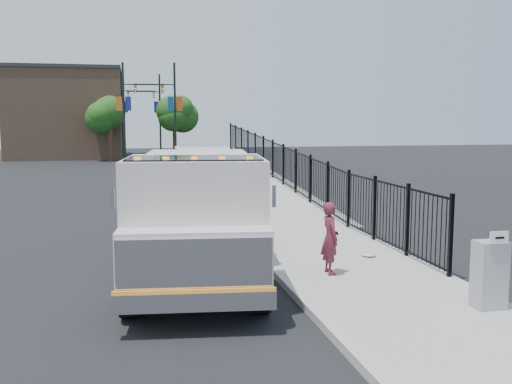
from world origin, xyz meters
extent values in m
plane|color=black|center=(0.00, 0.00, 0.00)|extent=(120.00, 120.00, 0.00)
cube|color=#9E998E|center=(1.93, -2.00, 0.06)|extent=(3.55, 12.00, 0.12)
cube|color=#ADAAA3|center=(0.00, -2.00, 0.08)|extent=(0.30, 12.00, 0.16)
cube|color=#9E998E|center=(2.12, 16.00, 0.00)|extent=(3.95, 24.06, 3.19)
cube|color=black|center=(3.55, 12.00, 0.90)|extent=(0.10, 28.00, 1.80)
cube|color=black|center=(-1.72, 0.38, 0.61)|extent=(2.04, 7.62, 0.24)
cube|color=silver|center=(-2.03, -2.15, 1.72)|extent=(2.89, 2.75, 2.22)
cube|color=silver|center=(-2.21, -3.53, 1.17)|extent=(2.68, 1.09, 1.11)
cube|color=silver|center=(-2.26, -3.93, 1.17)|extent=(2.54, 0.40, 0.94)
cube|color=silver|center=(-2.27, -4.02, 0.61)|extent=(2.67, 0.53, 0.31)
cube|color=orange|center=(-2.27, -4.02, 0.78)|extent=(2.65, 0.38, 0.07)
cube|color=black|center=(-2.07, -2.43, 2.39)|extent=(2.60, 1.73, 0.94)
cube|color=silver|center=(-1.54, 1.81, 1.72)|extent=(3.22, 4.95, 1.89)
cube|color=silver|center=(-3.55, -3.08, 2.22)|extent=(0.07, 0.07, 0.39)
cube|color=silver|center=(-0.79, -3.42, 2.22)|extent=(0.07, 0.07, 0.39)
cube|color=orange|center=(-3.11, -2.69, 2.85)|extent=(0.12, 0.10, 0.07)
cube|color=orange|center=(-2.61, -2.75, 2.85)|extent=(0.12, 0.10, 0.07)
cube|color=orange|center=(-2.12, -2.81, 2.85)|extent=(0.12, 0.10, 0.07)
cube|color=orange|center=(-1.62, -2.87, 2.85)|extent=(0.12, 0.10, 0.07)
cube|color=orange|center=(-1.13, -2.94, 2.85)|extent=(0.12, 0.10, 0.07)
cylinder|color=black|center=(-3.29, -2.78, 0.55)|extent=(0.49, 1.14, 1.11)
cylinder|color=black|center=(-0.97, -3.07, 0.55)|extent=(0.49, 1.14, 1.11)
cylinder|color=black|center=(-2.61, 2.62, 0.55)|extent=(0.49, 1.14, 1.11)
cylinder|color=black|center=(-0.30, 2.33, 0.55)|extent=(0.49, 1.14, 1.11)
cylinder|color=black|center=(-2.46, 3.83, 0.55)|extent=(0.49, 1.14, 1.11)
cylinder|color=black|center=(-0.15, 3.54, 0.55)|extent=(0.49, 1.14, 1.11)
imported|color=maroon|center=(1.07, -1.19, 0.93)|extent=(0.39, 0.59, 1.62)
cube|color=gray|center=(3.10, -4.06, 0.75)|extent=(0.55, 0.40, 1.25)
cube|color=white|center=(3.10, -4.28, 1.48)|extent=(0.35, 0.04, 0.22)
ellipsoid|color=silver|center=(2.59, 0.13, 0.17)|extent=(0.38, 0.38, 0.09)
cylinder|color=black|center=(-3.67, 33.48, 4.00)|extent=(0.18, 0.18, 8.00)
cube|color=black|center=(-2.07, 33.48, 6.30)|extent=(3.20, 0.08, 0.08)
cube|color=black|center=(-0.63, 33.48, 5.95)|extent=(0.18, 0.22, 0.60)
cube|color=navy|center=(-3.32, 33.48, 4.80)|extent=(0.45, 0.04, 1.10)
cube|color=#CE5718|center=(-4.02, 33.48, 4.80)|extent=(0.45, 0.04, 1.10)
cylinder|color=black|center=(0.30, 32.92, 4.00)|extent=(0.18, 0.18, 8.00)
cube|color=black|center=(-1.30, 32.92, 6.30)|extent=(3.20, 0.08, 0.08)
cube|color=black|center=(-2.74, 32.92, 5.95)|extent=(0.18, 0.22, 0.60)
cube|color=#CA4310|center=(0.65, 32.92, 4.80)|extent=(0.45, 0.04, 1.10)
cube|color=navy|center=(-0.05, 32.92, 4.80)|extent=(0.45, 0.04, 1.10)
cylinder|color=black|center=(-3.95, 43.46, 4.00)|extent=(0.18, 0.18, 8.00)
cube|color=black|center=(-2.35, 43.46, 6.30)|extent=(3.20, 0.08, 0.08)
cube|color=black|center=(-0.91, 43.46, 5.95)|extent=(0.18, 0.22, 0.60)
cube|color=navy|center=(-3.60, 43.46, 4.80)|extent=(0.45, 0.04, 1.10)
cube|color=#C03715|center=(-4.30, 43.46, 4.80)|extent=(0.45, 0.04, 1.10)
cylinder|color=black|center=(-0.27, 44.82, 4.00)|extent=(0.18, 0.18, 8.00)
cube|color=black|center=(-1.87, 44.82, 6.30)|extent=(3.20, 0.08, 0.08)
cube|color=black|center=(-3.31, 44.82, 5.95)|extent=(0.18, 0.22, 0.60)
cube|color=#CC6B03|center=(0.08, 44.82, 4.80)|extent=(0.45, 0.04, 1.10)
cube|color=#1414A5|center=(-0.62, 44.82, 4.80)|extent=(0.45, 0.04, 1.10)
cylinder|color=#382314|center=(-4.89, 37.65, 1.60)|extent=(0.36, 0.36, 3.20)
sphere|color=#194714|center=(-4.89, 37.65, 4.00)|extent=(2.91, 2.91, 2.91)
cylinder|color=#382314|center=(0.71, 39.30, 1.60)|extent=(0.36, 0.36, 3.20)
sphere|color=#194714|center=(0.71, 39.30, 4.00)|extent=(2.70, 2.70, 2.70)
cylinder|color=#382314|center=(-5.41, 49.52, 1.60)|extent=(0.36, 0.36, 3.20)
sphere|color=#194714|center=(-5.41, 49.52, 4.00)|extent=(2.42, 2.42, 2.42)
cube|color=#8C664C|center=(-9.00, 44.00, 4.00)|extent=(10.00, 10.00, 8.00)
camera|label=1|loc=(-3.22, -13.01, 3.55)|focal=40.00mm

